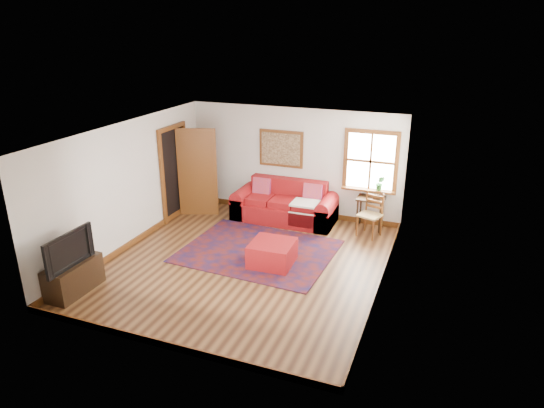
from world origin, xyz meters
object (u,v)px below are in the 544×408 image
at_px(red_ottoman, 272,253).
at_px(ladder_back_chair, 371,213).
at_px(red_leather_sofa, 285,207).
at_px(side_table, 371,203).
at_px(media_cabinet, 74,277).

bearing_deg(red_ottoman, ladder_back_chair, 51.58).
xyz_separation_m(red_leather_sofa, side_table, (1.89, 0.20, 0.28)).
xyz_separation_m(red_ottoman, side_table, (1.38, 2.37, 0.36)).
bearing_deg(red_ottoman, side_table, 57.52).
relative_size(red_ottoman, ladder_back_chair, 0.83).
bearing_deg(media_cabinet, red_ottoman, 37.57).
height_order(red_leather_sofa, media_cabinet, red_leather_sofa).
distance_m(red_leather_sofa, red_ottoman, 2.23).
distance_m(ladder_back_chair, media_cabinet, 5.87).
relative_size(side_table, media_cabinet, 0.71).
xyz_separation_m(red_ottoman, media_cabinet, (-2.74, -2.11, 0.05)).
height_order(red_leather_sofa, ladder_back_chair, ladder_back_chair).
bearing_deg(side_table, ladder_back_chair, -77.25).
relative_size(red_ottoman, side_table, 1.10).
bearing_deg(media_cabinet, ladder_back_chair, 44.35).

